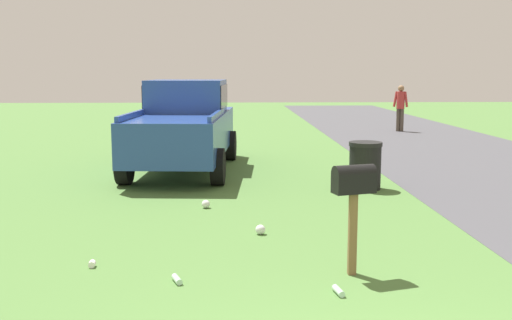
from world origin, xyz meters
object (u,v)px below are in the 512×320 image
pickup_truck (185,123)px  trash_bin (365,165)px  mailbox (354,188)px  pedestrian (400,105)px

pickup_truck → trash_bin: bearing=-119.5°
mailbox → trash_bin: bearing=-30.4°
mailbox → trash_bin: (4.91, -1.23, -0.54)m
mailbox → pickup_truck: bearing=2.4°
mailbox → pickup_truck: (7.37, 2.49, 0.09)m
mailbox → trash_bin: size_ratio=1.36×
mailbox → pickup_truck: 7.78m
trash_bin → pickup_truck: bearing=56.5°
pickup_truck → pedestrian: 11.36m
mailbox → pedestrian: size_ratio=0.72×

